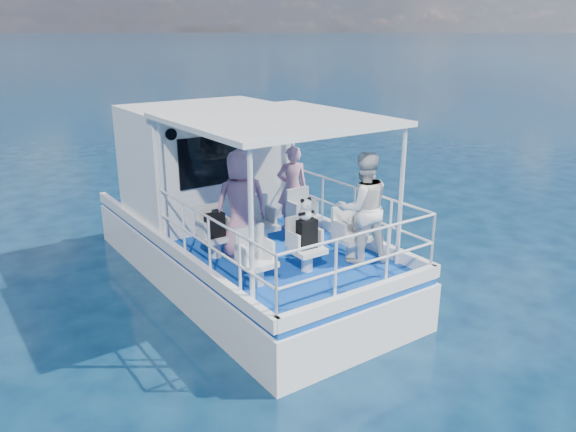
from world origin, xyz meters
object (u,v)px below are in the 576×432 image
Objects in this scene: passenger_stbd_aft at (363,208)px; panda at (306,209)px; passenger_port_fwd at (241,204)px; backpack_center at (307,234)px.

passenger_stbd_aft reaches higher than panda.
panda is (0.47, -1.12, 0.12)m from passenger_port_fwd.
passenger_port_fwd is at bearing -23.48° from passenger_stbd_aft.
panda is at bearing 7.45° from passenger_stbd_aft.
passenger_port_fwd is 3.91× the size of backpack_center.
passenger_port_fwd is 0.99× the size of passenger_stbd_aft.
passenger_port_fwd is 1.26m from backpack_center.
passenger_stbd_aft is at bearing -11.18° from panda.
passenger_stbd_aft is at bearing 152.48° from passenger_port_fwd.
panda is at bearing 154.75° from backpack_center.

